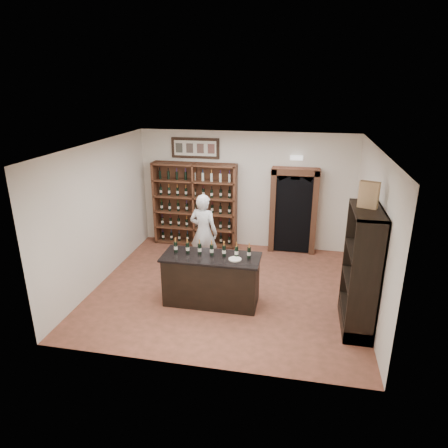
{
  "coord_description": "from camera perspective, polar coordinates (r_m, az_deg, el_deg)",
  "views": [
    {
      "loc": [
        1.39,
        -7.38,
        4.13
      ],
      "look_at": [
        -0.13,
        0.3,
        1.34
      ],
      "focal_mm": 32.0,
      "sensor_mm": 36.0,
      "label": 1
    }
  ],
  "objects": [
    {
      "name": "shopkeeper",
      "position": [
        9.08,
        -2.93,
        -1.23
      ],
      "size": [
        0.73,
        0.54,
        1.81
      ],
      "primitive_type": "imported",
      "rotation": [
        0.0,
        0.0,
        2.97
      ],
      "color": "silver",
      "rests_on": "ground"
    },
    {
      "name": "wine_shelf",
      "position": [
        10.52,
        -4.12,
        2.82
      ],
      "size": [
        2.2,
        0.38,
        2.2
      ],
      "color": "brown",
      "rests_on": "ground"
    },
    {
      "name": "counter_bottle_5",
      "position": [
        7.56,
        1.79,
        -3.97
      ],
      "size": [
        0.07,
        0.07,
        0.3
      ],
      "color": "black",
      "rests_on": "tasting_counter"
    },
    {
      "name": "side_cabinet",
      "position": [
        7.39,
        18.91,
        -8.73
      ],
      "size": [
        0.48,
        1.2,
        2.2
      ],
      "color": "black",
      "rests_on": "ground"
    },
    {
      "name": "ceiling",
      "position": [
        7.59,
        0.51,
        11.05
      ],
      "size": [
        5.5,
        5.5,
        0.0
      ],
      "primitive_type": "plane",
      "rotation": [
        3.14,
        0.0,
        0.0
      ],
      "color": "white",
      "rests_on": "wall_back"
    },
    {
      "name": "counter_bottle_3",
      "position": [
        7.64,
        -1.77,
        -3.69
      ],
      "size": [
        0.07,
        0.07,
        0.3
      ],
      "color": "black",
      "rests_on": "tasting_counter"
    },
    {
      "name": "wine_crate",
      "position": [
        6.85,
        19.98,
        3.94
      ],
      "size": [
        0.33,
        0.23,
        0.44
      ],
      "primitive_type": "cube",
      "rotation": [
        0.0,
        0.0,
        -0.38
      ],
      "color": "tan",
      "rests_on": "side_cabinet"
    },
    {
      "name": "floor",
      "position": [
        8.57,
        0.45,
        -9.21
      ],
      "size": [
        5.5,
        5.5,
        0.0
      ],
      "primitive_type": "plane",
      "color": "#9A513D",
      "rests_on": "ground"
    },
    {
      "name": "counter_bottle_1",
      "position": [
        7.76,
        -5.23,
        -3.41
      ],
      "size": [
        0.07,
        0.07,
        0.3
      ],
      "color": "black",
      "rests_on": "tasting_counter"
    },
    {
      "name": "arched_doorway",
      "position": [
        10.16,
        9.9,
        2.18
      ],
      "size": [
        1.17,
        0.35,
        2.17
      ],
      "color": "black",
      "rests_on": "ground"
    },
    {
      "name": "wall_right",
      "position": [
        7.95,
        20.35,
        -0.99
      ],
      "size": [
        0.04,
        5.0,
        3.0
      ],
      "primitive_type": "cube",
      "color": "silver",
      "rests_on": "ground"
    },
    {
      "name": "counter_bottle_4",
      "position": [
        7.6,
        0.0,
        -3.83
      ],
      "size": [
        0.07,
        0.07,
        0.3
      ],
      "color": "black",
      "rests_on": "tasting_counter"
    },
    {
      "name": "framed_picture",
      "position": [
        10.33,
        -4.12,
        10.76
      ],
      "size": [
        1.25,
        0.04,
        0.52
      ],
      "primitive_type": "cube",
      "color": "black",
      "rests_on": "wall_back"
    },
    {
      "name": "counter_bottle_2",
      "position": [
        7.7,
        -3.51,
        -3.55
      ],
      "size": [
        0.07,
        0.07,
        0.3
      ],
      "color": "black",
      "rests_on": "tasting_counter"
    },
    {
      "name": "wall_back",
      "position": [
        10.32,
        3.08,
        4.81
      ],
      "size": [
        5.5,
        0.04,
        3.0
      ],
      "primitive_type": "cube",
      "color": "silver",
      "rests_on": "ground"
    },
    {
      "name": "counter_bottle_6",
      "position": [
        7.53,
        3.6,
        -4.11
      ],
      "size": [
        0.07,
        0.07,
        0.3
      ],
      "color": "black",
      "rests_on": "tasting_counter"
    },
    {
      "name": "tasting_counter",
      "position": [
        7.85,
        -1.82,
        -7.98
      ],
      "size": [
        1.88,
        0.78,
        1.0
      ],
      "color": "black",
      "rests_on": "ground"
    },
    {
      "name": "counter_bottle_0",
      "position": [
        7.83,
        -6.92,
        -3.26
      ],
      "size": [
        0.07,
        0.07,
        0.3
      ],
      "color": "black",
      "rests_on": "tasting_counter"
    },
    {
      "name": "plate",
      "position": [
        7.48,
        1.58,
        -5.05
      ],
      "size": [
        0.24,
        0.24,
        0.02
      ],
      "primitive_type": "cylinder",
      "color": "beige",
      "rests_on": "tasting_counter"
    },
    {
      "name": "emergency_light",
      "position": [
        9.95,
        10.34,
        9.28
      ],
      "size": [
        0.3,
        0.1,
        0.1
      ],
      "primitive_type": "cube",
      "color": "white",
      "rests_on": "wall_back"
    },
    {
      "name": "wall_left",
      "position": [
        8.86,
        -17.28,
        1.43
      ],
      "size": [
        0.04,
        5.0,
        3.0
      ],
      "primitive_type": "cube",
      "color": "silver",
      "rests_on": "ground"
    }
  ]
}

